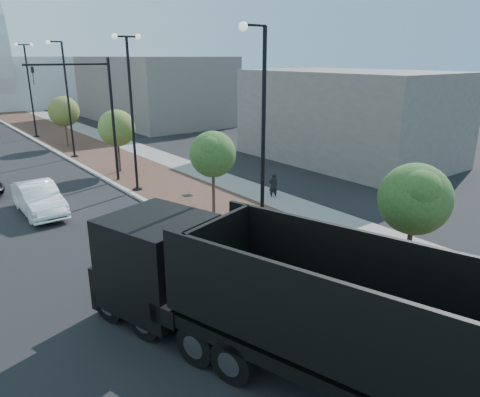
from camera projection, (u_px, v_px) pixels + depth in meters
sidewalk at (85, 143)px, 43.02m from camera, size 7.00×140.00×0.12m
concrete_strip at (111, 140)px, 44.58m from camera, size 2.40×140.00×0.13m
curb at (47, 147)px, 40.98m from camera, size 0.30×140.00×0.14m
dump_truck at (244, 301)px, 12.25m from camera, size 6.75×14.18×3.88m
white_sedan at (39, 199)px, 23.62m from camera, size 1.78×5.06×1.66m
pedestrian at (273, 186)px, 26.14m from camera, size 0.65×0.50×1.57m
streetlight_1 at (261, 156)px, 17.31m from camera, size 1.44×0.56×9.21m
streetlight_2 at (132, 114)px, 26.29m from camera, size 1.72×0.56×9.28m
streetlight_3 at (67, 105)px, 35.43m from camera, size 1.44×0.56×9.21m
streetlight_4 at (30, 90)px, 44.40m from camera, size 1.72×0.56×9.28m
traffic_mast at (98, 107)px, 27.98m from camera, size 5.09×0.20×8.00m
tree_0 at (415, 199)px, 13.61m from camera, size 2.29×2.22×5.02m
tree_1 at (213, 154)px, 22.06m from camera, size 2.37×2.31×4.59m
tree_2 at (117, 128)px, 31.17m from camera, size 2.59×2.58×4.54m
tree_3 at (64, 111)px, 40.22m from camera, size 2.72×2.72×4.66m
commercial_block_ne at (152, 89)px, 56.61m from camera, size 12.00×22.00×8.00m
commercial_block_e at (348, 116)px, 35.28m from camera, size 10.00×16.00×7.00m
utility_cover_1 at (326, 259)px, 18.20m from camera, size 0.50×0.50×0.02m
utility_cover_2 at (187, 195)px, 26.51m from camera, size 0.50×0.50×0.02m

